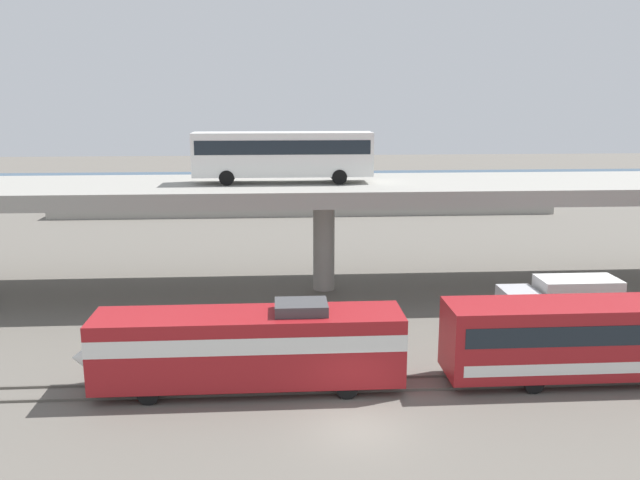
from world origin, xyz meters
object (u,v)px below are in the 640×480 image
object	(u,v)px
transit_bus_on_overpass	(283,152)
parked_car_2	(135,188)
parked_car_3	(138,191)
train_locomotive	(234,345)
parked_car_0	(155,195)
parked_car_1	(245,195)
service_truck_east	(562,302)

from	to	relation	value
transit_bus_on_overpass	parked_car_2	size ratio (longest dim) A/B	2.69
transit_bus_on_overpass	parked_car_3	distance (m)	40.41
train_locomotive	parked_car_0	xyz separation A→B (m)	(-12.19, 48.32, -0.03)
parked_car_1	parked_car_2	bearing A→B (deg)	-24.53
train_locomotive	service_truck_east	distance (m)	19.87
transit_bus_on_overpass	service_truck_east	distance (m)	20.01
parked_car_1	parked_car_3	bearing A→B (deg)	-15.92
parked_car_3	parked_car_2	bearing A→B (deg)	108.13
train_locomotive	transit_bus_on_overpass	world-z (taller)	transit_bus_on_overpass
service_truck_east	parked_car_0	distance (m)	51.53
parked_car_0	transit_bus_on_overpass	bearing A→B (deg)	-65.66
service_truck_east	parked_car_3	size ratio (longest dim) A/B	1.54
transit_bus_on_overpass	parked_car_2	distance (m)	43.11
train_locomotive	parked_car_2	size ratio (longest dim) A/B	3.38
parked_car_1	parked_car_2	xyz separation A→B (m)	(-13.96, 6.37, -0.00)
train_locomotive	parked_car_1	world-z (taller)	train_locomotive
service_truck_east	parked_car_3	xyz separation A→B (m)	(-33.45, 44.51, 0.53)
parked_car_3	transit_bus_on_overpass	bearing A→B (deg)	-64.03
parked_car_2	train_locomotive	bearing A→B (deg)	-73.80
parked_car_1	parked_car_3	size ratio (longest dim) A/B	0.95
transit_bus_on_overpass	parked_car_3	xyz separation A→B (m)	(-17.39, 35.69, -7.51)
parked_car_3	train_locomotive	bearing A→B (deg)	-73.90
parked_car_0	parked_car_2	world-z (taller)	same
train_locomotive	transit_bus_on_overpass	bearing A→B (deg)	-99.05
train_locomotive	service_truck_east	xyz separation A→B (m)	(18.58, 7.00, -0.56)
transit_bus_on_overpass	service_truck_east	bearing A→B (deg)	-28.76
transit_bus_on_overpass	parked_car_1	bearing A→B (deg)	97.64
parked_car_1	service_truck_east	bearing A→B (deg)	116.53
parked_car_0	parked_car_2	xyz separation A→B (m)	(-3.54, 5.82, -0.00)
service_truck_east	parked_car_2	size ratio (longest dim) A/B	1.52
service_truck_east	parked_car_0	world-z (taller)	service_truck_east
train_locomotive	transit_bus_on_overpass	size ratio (longest dim) A/B	1.26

